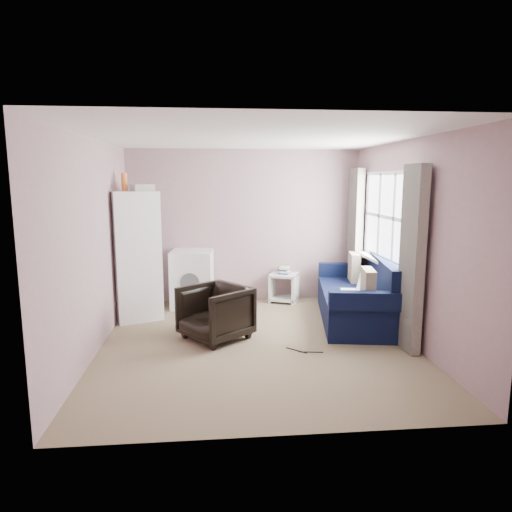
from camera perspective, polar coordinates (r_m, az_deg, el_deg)
The scene contains 8 objects.
room at distance 5.49m, azimuth 0.27°, elevation 1.58°, with size 3.84×4.24×2.54m.
armchair at distance 5.84m, azimuth -5.12°, elevation -6.73°, with size 0.74×0.69×0.76m, color black.
fridge at distance 6.82m, azimuth -14.93°, elevation 0.17°, with size 0.83×0.83×2.11m.
washing_machine at distance 7.35m, azimuth -7.95°, elevation -2.66°, with size 0.69×0.69×0.91m.
side_table at distance 7.62m, azimuth 3.54°, elevation -3.67°, with size 0.57×0.57×0.59m.
sofa at distance 6.73m, azimuth 12.89°, elevation -5.11°, with size 1.27×2.20×0.93m.
window_dressing at distance 6.59m, azimuth 15.12°, elevation 1.29°, with size 0.17×2.62×2.18m.
floor_cables at distance 5.54m, azimuth 5.98°, elevation -11.75°, with size 0.41×0.21×0.01m.
Camera 1 is at (-0.52, -5.40, 2.01)m, focal length 32.00 mm.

